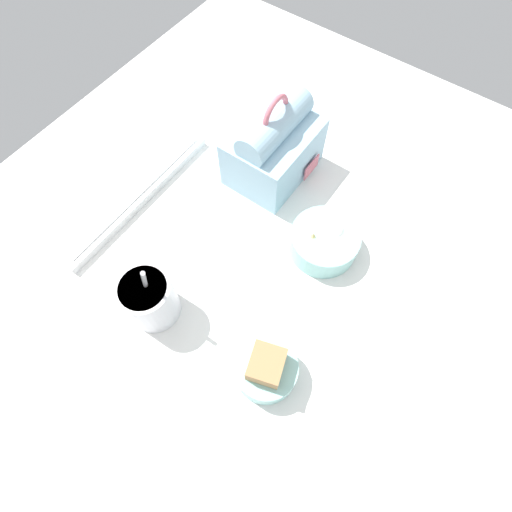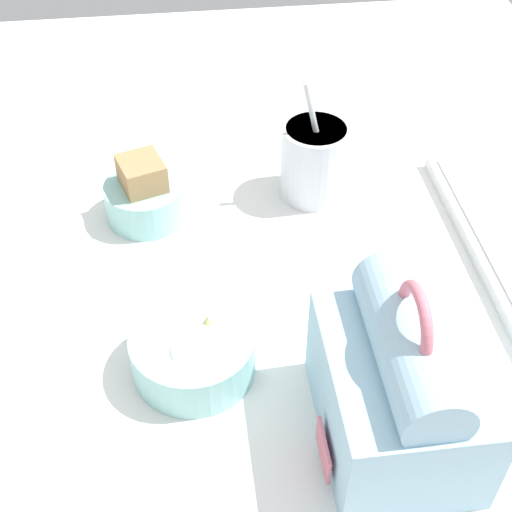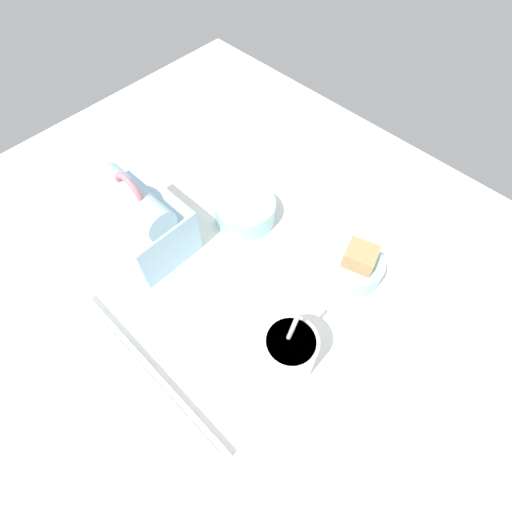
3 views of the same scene
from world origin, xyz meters
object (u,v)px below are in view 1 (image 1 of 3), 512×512
Objects in this scene: lunch_bag at (274,147)px; bento_bowl_snacks at (324,241)px; keyboard at (123,187)px; soup_cup at (150,299)px; bento_bowl_sandwich at (266,369)px.

lunch_bag is 20.94cm from bento_bowl_snacks.
keyboard is 2.00× the size of lunch_bag.
keyboard is at bearing 55.77° from soup_cup.
soup_cup is 22.01cm from bento_bowl_sandwich.
bento_bowl_sandwich is at bearing -147.01° from lunch_bag.
bento_bowl_snacks is (24.98, 4.57, -0.52)cm from bento_bowl_sandwich.
keyboard is at bearing 106.65° from bento_bowl_snacks.
lunch_bag reaches higher than soup_cup.
bento_bowl_sandwich is (-34.76, -22.56, -3.83)cm from lunch_bag.
lunch_bag is at bearing 32.99° from bento_bowl_sandwich.
keyboard is at bearing 73.52° from bento_bowl_sandwich.
lunch_bag is at bearing 1.19° from soup_cup.
keyboard is 2.27× the size of soup_cup.
bento_bowl_snacks is at bearing -118.52° from lunch_bag.
keyboard is at bearing 134.92° from lunch_bag.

